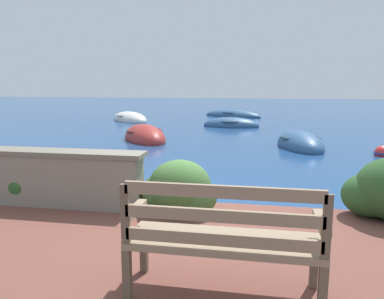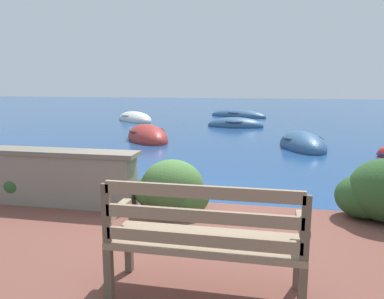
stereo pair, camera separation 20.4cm
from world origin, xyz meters
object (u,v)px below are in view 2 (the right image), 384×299
rowboat_outer (135,119)px  rowboat_distant (238,116)px  park_bench (204,237)px  rowboat_far (235,125)px  rowboat_nearest (302,145)px  rowboat_mid (147,138)px

rowboat_outer → rowboat_distant: size_ratio=0.82×
park_bench → rowboat_outer: (-5.97, 14.73, -0.64)m
rowboat_far → rowboat_nearest: bearing=-60.6°
park_bench → rowboat_mid: 9.55m
rowboat_mid → rowboat_far: (2.48, 4.25, -0.01)m
park_bench → rowboat_far: size_ratio=0.61×
rowboat_mid → rowboat_outer: 6.37m
rowboat_nearest → rowboat_mid: size_ratio=0.96×
rowboat_mid → rowboat_distant: (2.20, 9.02, -0.02)m
rowboat_mid → rowboat_far: bearing=-64.0°
rowboat_mid → rowboat_distant: bearing=-47.5°
park_bench → rowboat_mid: park_bench is taller
rowboat_nearest → rowboat_outer: (-7.39, 6.34, -0.00)m
park_bench → rowboat_distant: (-1.20, 17.92, -0.65)m
park_bench → rowboat_outer: 15.91m
rowboat_nearest → rowboat_distant: 9.89m
rowboat_distant → park_bench: bearing=120.3°
rowboat_far → rowboat_outer: 5.29m
rowboat_mid → rowboat_far: 4.92m
park_bench → rowboat_distant: bearing=97.8°
park_bench → rowboat_outer: bearing=116.0°
rowboat_nearest → rowboat_far: 5.31m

